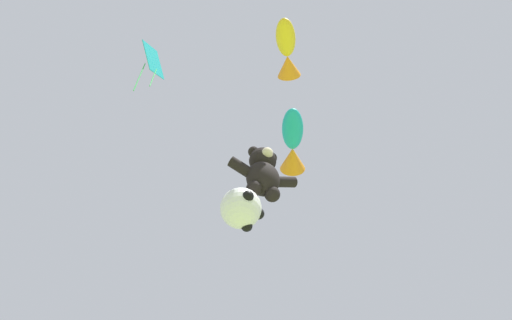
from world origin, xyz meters
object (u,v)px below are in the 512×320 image
at_px(teddy_bear_kite, 263,173).
at_px(soccer_ball_kite, 241,208).
at_px(fish_kite_goldfin, 287,52).
at_px(diamond_kite, 153,62).
at_px(fish_kite_teal, 293,144).

xyz_separation_m(teddy_bear_kite, soccer_ball_kite, (-0.49, 0.10, -1.43)).
bearing_deg(soccer_ball_kite, teddy_bear_kite, -11.43).
height_order(fish_kite_goldfin, diamond_kite, diamond_kite).
bearing_deg(fish_kite_goldfin, fish_kite_teal, 62.90).
bearing_deg(diamond_kite, fish_kite_teal, -7.19).
distance_m(teddy_bear_kite, fish_kite_teal, 2.26).
bearing_deg(fish_kite_teal, fish_kite_goldfin, -117.10).
distance_m(fish_kite_teal, diamond_kite, 5.37).
height_order(teddy_bear_kite, fish_kite_goldfin, fish_kite_goldfin).
relative_size(soccer_ball_kite, diamond_kite, 0.34).
xyz_separation_m(fish_kite_teal, fish_kite_goldfin, (-1.11, -2.18, 0.74)).
relative_size(teddy_bear_kite, fish_kite_teal, 0.87).
relative_size(fish_kite_goldfin, diamond_kite, 0.58).
height_order(fish_kite_teal, fish_kite_goldfin, fish_kite_goldfin).
bearing_deg(teddy_bear_kite, diamond_kite, 168.63).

